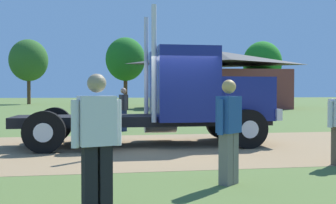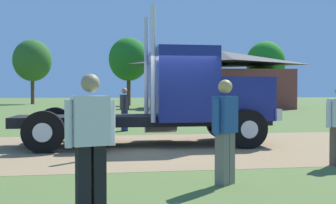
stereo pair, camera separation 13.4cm
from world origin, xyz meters
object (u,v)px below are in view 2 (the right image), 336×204
(visitor_by_barrel, at_px, (91,138))
(visitor_far_side, at_px, (124,107))
(shed_building, at_px, (221,81))
(visitor_walking_mid, at_px, (225,128))
(truck_foreground_white, at_px, (182,99))

(visitor_by_barrel, bearing_deg, visitor_far_side, 85.24)
(visitor_by_barrel, height_order, shed_building, shed_building)
(visitor_by_barrel, xyz_separation_m, shed_building, (11.09, 32.67, 1.68))
(visitor_walking_mid, relative_size, visitor_far_side, 1.02)
(visitor_walking_mid, height_order, visitor_by_barrel, visitor_by_barrel)
(visitor_far_side, distance_m, shed_building, 24.05)
(truck_foreground_white, height_order, visitor_walking_mid, truck_foreground_white)
(visitor_far_side, bearing_deg, truck_foreground_white, -70.72)
(truck_foreground_white, relative_size, visitor_walking_mid, 4.24)
(truck_foreground_white, xyz_separation_m, shed_building, (8.67, 26.03, 1.32))
(visitor_by_barrel, height_order, visitor_far_side, visitor_by_barrel)
(truck_foreground_white, distance_m, visitor_by_barrel, 7.07)
(visitor_walking_mid, bearing_deg, visitor_far_side, 97.35)
(visitor_by_barrel, relative_size, shed_building, 0.13)
(truck_foreground_white, bearing_deg, visitor_walking_mid, -92.92)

